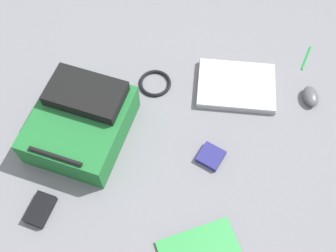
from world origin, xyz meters
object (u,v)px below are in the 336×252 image
at_px(cable_coil, 155,83).
at_px(earbud_pouch, 211,156).
at_px(computer_mouse, 311,96).
at_px(laptop, 236,86).
at_px(backpack, 81,121).
at_px(pen_black, 307,58).
at_px(power_brick, 40,209).

relative_size(cable_coil, earbud_pouch, 1.54).
height_order(computer_mouse, cable_coil, computer_mouse).
xyz_separation_m(laptop, computer_mouse, (-0.31, -0.01, 0.01)).
relative_size(computer_mouse, earbud_pouch, 1.11).
height_order(backpack, pen_black, backpack).
bearing_deg(power_brick, laptop, -131.79).
relative_size(laptop, earbud_pouch, 3.95).
distance_m(backpack, pen_black, 1.02).
bearing_deg(earbud_pouch, laptop, -98.24).
bearing_deg(pen_black, backpack, 33.58).
relative_size(cable_coil, pen_black, 0.98).
bearing_deg(laptop, computer_mouse, -177.94).
xyz_separation_m(backpack, laptop, (-0.56, -0.34, -0.06)).
distance_m(power_brick, pen_black, 1.28).
distance_m(pen_black, earbud_pouch, 0.66).
relative_size(computer_mouse, cable_coil, 0.72).
distance_m(computer_mouse, cable_coil, 0.65).
bearing_deg(computer_mouse, pen_black, -98.03).
height_order(laptop, power_brick, same).
relative_size(backpack, earbud_pouch, 4.71).
relative_size(backpack, pen_black, 2.99).
distance_m(computer_mouse, pen_black, 0.22).
distance_m(laptop, earbud_pouch, 0.35).
bearing_deg(power_brick, pen_black, -134.57).
xyz_separation_m(cable_coil, earbud_pouch, (-0.29, 0.29, 0.00)).
distance_m(cable_coil, earbud_pouch, 0.41).
bearing_deg(pen_black, earbud_pouch, 59.59).
xyz_separation_m(laptop, pen_black, (-0.28, -0.23, -0.01)).
bearing_deg(earbud_pouch, computer_mouse, -135.21).
height_order(computer_mouse, earbud_pouch, computer_mouse).
xyz_separation_m(power_brick, pen_black, (-0.90, -0.91, -0.01)).
bearing_deg(backpack, cable_coil, -128.46).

